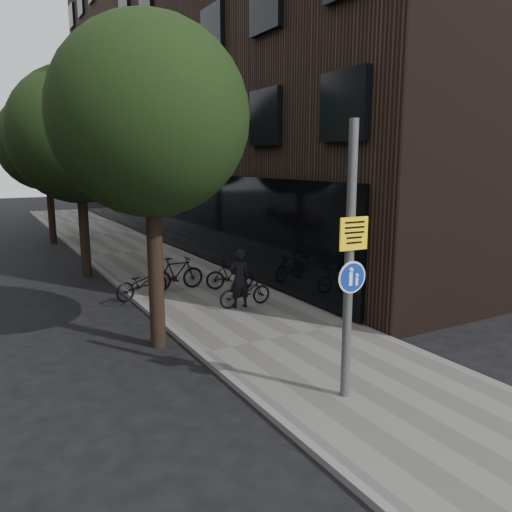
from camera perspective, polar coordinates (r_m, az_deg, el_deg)
ground at (r=9.94m, az=12.92°, el=-15.49°), size 120.00×120.00×0.00m
sidewalk at (r=18.20m, az=-8.08°, el=-2.95°), size 4.50×60.00×0.12m
curb_edge at (r=17.54m, az=-14.94°, el=-3.72°), size 0.15×60.00×0.13m
building_right_dark_brick at (r=32.37m, az=-2.37°, el=19.06°), size 12.00×40.00×18.00m
street_tree_near at (r=11.73m, az=-11.89°, el=14.27°), size 4.40×4.40×7.50m
street_tree_mid at (r=19.98m, az=-19.51°, el=12.38°), size 5.00×5.00×7.80m
street_tree_far at (r=28.87m, az=-22.75°, el=11.50°), size 5.00×5.00×7.80m
signpost at (r=8.85m, az=10.60°, el=-0.75°), size 0.57×0.16×4.93m
pedestrian at (r=14.51m, az=-1.91°, el=-2.60°), size 0.65×0.44×1.74m
parked_bike_facade_near at (r=14.77m, az=-1.27°, el=-4.09°), size 1.68×0.61×0.88m
parked_bike_facade_far at (r=16.75m, az=-3.00°, el=-2.13°), size 1.69×0.91×0.98m
parked_bike_curb_near at (r=15.96m, az=-12.88°, el=-3.05°), size 1.96×1.17×0.97m
parked_bike_curb_far at (r=16.79m, az=-9.04°, el=-1.99°), size 1.85×0.55×1.11m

